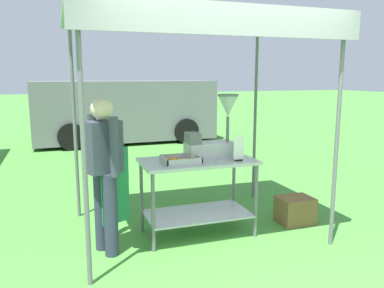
{
  "coord_description": "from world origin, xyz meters",
  "views": [
    {
      "loc": [
        -1.52,
        -2.7,
        1.81
      ],
      "look_at": [
        -0.06,
        1.52,
        1.03
      ],
      "focal_mm": 36.15,
      "sensor_mm": 36.0,
      "label": 1
    }
  ],
  "objects_px": {
    "menu_sign": "(239,150)",
    "supply_crate": "(295,210)",
    "stall_canopy": "(195,27)",
    "vendor": "(105,168)",
    "donut_tray": "(181,161)",
    "donut_cart": "(198,180)",
    "van_grey": "(125,110)",
    "donut_fryer": "(214,135)"
  },
  "relations": [
    {
      "from": "vendor",
      "to": "van_grey",
      "type": "distance_m",
      "value": 7.16
    },
    {
      "from": "supply_crate",
      "to": "donut_cart",
      "type": "bearing_deg",
      "value": 176.3
    },
    {
      "from": "donut_tray",
      "to": "donut_fryer",
      "type": "height_order",
      "value": "donut_fryer"
    },
    {
      "from": "donut_cart",
      "to": "van_grey",
      "type": "bearing_deg",
      "value": 87.51
    },
    {
      "from": "menu_sign",
      "to": "supply_crate",
      "type": "relative_size",
      "value": 0.68
    },
    {
      "from": "stall_canopy",
      "to": "donut_tray",
      "type": "relative_size",
      "value": 6.88
    },
    {
      "from": "stall_canopy",
      "to": "van_grey",
      "type": "relative_size",
      "value": 0.56
    },
    {
      "from": "donut_tray",
      "to": "menu_sign",
      "type": "relative_size",
      "value": 1.39
    },
    {
      "from": "menu_sign",
      "to": "supply_crate",
      "type": "height_order",
      "value": "menu_sign"
    },
    {
      "from": "vendor",
      "to": "menu_sign",
      "type": "bearing_deg",
      "value": -2.35
    },
    {
      "from": "donut_tray",
      "to": "donut_fryer",
      "type": "bearing_deg",
      "value": 19.05
    },
    {
      "from": "stall_canopy",
      "to": "menu_sign",
      "type": "distance_m",
      "value": 1.43
    },
    {
      "from": "donut_tray",
      "to": "donut_fryer",
      "type": "relative_size",
      "value": 0.55
    },
    {
      "from": "donut_fryer",
      "to": "donut_tray",
      "type": "bearing_deg",
      "value": -160.95
    },
    {
      "from": "stall_canopy",
      "to": "donut_tray",
      "type": "distance_m",
      "value": 1.46
    },
    {
      "from": "supply_crate",
      "to": "van_grey",
      "type": "bearing_deg",
      "value": 97.9
    },
    {
      "from": "donut_cart",
      "to": "van_grey",
      "type": "relative_size",
      "value": 0.26
    },
    {
      "from": "stall_canopy",
      "to": "van_grey",
      "type": "xyz_separation_m",
      "value": [
        0.3,
        6.79,
        -1.46
      ]
    },
    {
      "from": "donut_fryer",
      "to": "menu_sign",
      "type": "relative_size",
      "value": 2.54
    },
    {
      "from": "donut_tray",
      "to": "donut_cart",
      "type": "bearing_deg",
      "value": 20.25
    },
    {
      "from": "donut_fryer",
      "to": "vendor",
      "type": "xyz_separation_m",
      "value": [
        -1.28,
        -0.21,
        -0.24
      ]
    },
    {
      "from": "stall_canopy",
      "to": "vendor",
      "type": "relative_size",
      "value": 1.71
    },
    {
      "from": "stall_canopy",
      "to": "donut_fryer",
      "type": "height_order",
      "value": "stall_canopy"
    },
    {
      "from": "vendor",
      "to": "supply_crate",
      "type": "height_order",
      "value": "vendor"
    },
    {
      "from": "donut_fryer",
      "to": "vendor",
      "type": "height_order",
      "value": "donut_fryer"
    },
    {
      "from": "donut_fryer",
      "to": "van_grey",
      "type": "xyz_separation_m",
      "value": [
        0.07,
        6.81,
        -0.26
      ]
    },
    {
      "from": "menu_sign",
      "to": "supply_crate",
      "type": "bearing_deg",
      "value": 7.86
    },
    {
      "from": "donut_fryer",
      "to": "van_grey",
      "type": "relative_size",
      "value": 0.15
    },
    {
      "from": "stall_canopy",
      "to": "donut_tray",
      "type": "height_order",
      "value": "stall_canopy"
    },
    {
      "from": "vendor",
      "to": "van_grey",
      "type": "height_order",
      "value": "van_grey"
    },
    {
      "from": "donut_fryer",
      "to": "donut_cart",
      "type": "bearing_deg",
      "value": -162.15
    },
    {
      "from": "donut_fryer",
      "to": "menu_sign",
      "type": "bearing_deg",
      "value": -55.58
    },
    {
      "from": "stall_canopy",
      "to": "supply_crate",
      "type": "distance_m",
      "value": 2.52
    },
    {
      "from": "donut_cart",
      "to": "supply_crate",
      "type": "bearing_deg",
      "value": -3.7
    },
    {
      "from": "donut_tray",
      "to": "vendor",
      "type": "distance_m",
      "value": 0.83
    },
    {
      "from": "stall_canopy",
      "to": "donut_cart",
      "type": "bearing_deg",
      "value": -90.0
    },
    {
      "from": "donut_cart",
      "to": "vendor",
      "type": "xyz_separation_m",
      "value": [
        -1.05,
        -0.14,
        0.26
      ]
    },
    {
      "from": "donut_cart",
      "to": "van_grey",
      "type": "distance_m",
      "value": 6.9
    },
    {
      "from": "donut_tray",
      "to": "supply_crate",
      "type": "distance_m",
      "value": 1.66
    },
    {
      "from": "stall_canopy",
      "to": "supply_crate",
      "type": "relative_size",
      "value": 6.54
    },
    {
      "from": "donut_cart",
      "to": "menu_sign",
      "type": "xyz_separation_m",
      "value": [
        0.41,
        -0.2,
        0.37
      ]
    },
    {
      "from": "menu_sign",
      "to": "van_grey",
      "type": "bearing_deg",
      "value": 90.93
    }
  ]
}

